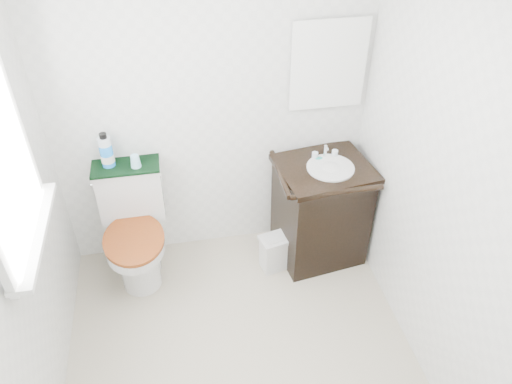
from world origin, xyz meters
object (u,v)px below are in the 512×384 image
object	(u,v)px
toilet	(136,232)
cup	(135,161)
trash_bin	(274,253)
mouthwash_bottle	(106,151)
vanity	(321,209)

from	to	relation	value
toilet	cup	xyz separation A→B (m)	(0.07, 0.10, 0.55)
toilet	trash_bin	xyz separation A→B (m)	(0.99, -0.16, -0.22)
toilet	cup	bearing A→B (deg)	52.29
toilet	mouthwash_bottle	world-z (taller)	mouthwash_bottle
vanity	cup	world-z (taller)	cup
vanity	cup	size ratio (longest dim) A/B	10.48
toilet	mouthwash_bottle	size ratio (longest dim) A/B	3.46
vanity	cup	xyz separation A→B (m)	(-1.29, 0.16, 0.49)
mouthwash_bottle	cup	size ratio (longest dim) A/B	2.84
trash_bin	mouthwash_bottle	distance (m)	1.41
trash_bin	cup	distance (m)	1.22
trash_bin	toilet	bearing A→B (deg)	170.55
mouthwash_bottle	cup	bearing A→B (deg)	-15.21
vanity	cup	bearing A→B (deg)	173.02
cup	toilet	bearing A→B (deg)	-127.71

